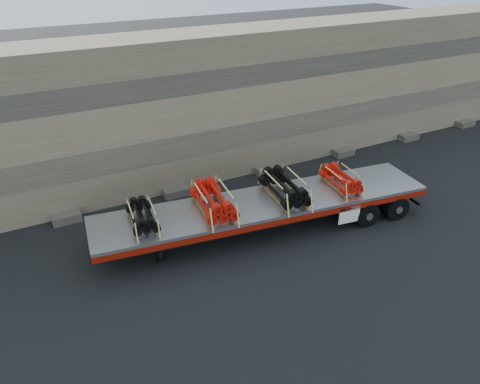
# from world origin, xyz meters

# --- Properties ---
(ground) EXTENTS (120.00, 120.00, 0.00)m
(ground) POSITION_xyz_m (0.00, 0.00, 0.00)
(ground) COLOR black
(ground) RESTS_ON ground
(rock_wall) EXTENTS (44.00, 3.00, 7.00)m
(rock_wall) POSITION_xyz_m (0.00, 6.50, 3.50)
(rock_wall) COLOR #7A6B54
(rock_wall) RESTS_ON ground
(trailer) EXTENTS (14.09, 4.40, 1.39)m
(trailer) POSITION_xyz_m (-0.86, 0.10, 0.69)
(trailer) COLOR #AAACB1
(trailer) RESTS_ON ground
(bundle_front) EXTENTS (1.19, 2.02, 0.68)m
(bundle_front) POSITION_xyz_m (-5.74, 0.73, 1.73)
(bundle_front) COLOR black
(bundle_front) RESTS_ON trailer
(bundle_midfront) EXTENTS (1.53, 2.59, 0.87)m
(bundle_midfront) POSITION_xyz_m (-3.01, 0.38, 1.82)
(bundle_midfront) COLOR red
(bundle_midfront) RESTS_ON trailer
(bundle_midrear) EXTENTS (1.55, 2.62, 0.88)m
(bundle_midrear) POSITION_xyz_m (-0.02, -0.01, 1.83)
(bundle_midrear) COLOR black
(bundle_midrear) RESTS_ON trailer
(bundle_rear) EXTENTS (1.25, 2.11, 0.71)m
(bundle_rear) POSITION_xyz_m (2.61, -0.34, 1.74)
(bundle_rear) COLOR red
(bundle_rear) RESTS_ON trailer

